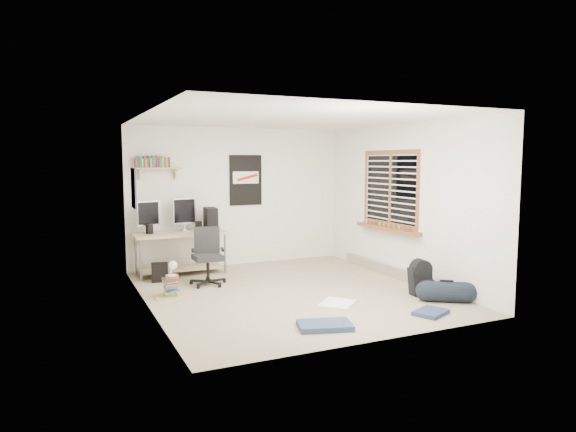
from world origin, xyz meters
name	(u,v)px	position (x,y,z in m)	size (l,w,h in m)	color
floor	(289,292)	(0.00, 0.00, -0.01)	(4.00, 4.50, 0.01)	gray
ceiling	(289,118)	(0.00, 0.00, 2.50)	(4.00, 4.50, 0.01)	white
back_wall	(238,197)	(0.00, 2.25, 1.25)	(4.00, 0.01, 2.50)	silver
left_wall	(146,213)	(-2.00, 0.00, 1.25)	(0.01, 4.50, 2.50)	silver
right_wall	(403,202)	(2.00, 0.00, 1.25)	(0.01, 4.50, 2.50)	silver
desk	(181,253)	(-1.16, 1.85, 0.36)	(1.51, 0.66, 0.69)	#C9A58B
monitor_left	(149,222)	(-1.65, 2.00, 0.90)	(0.38, 0.10, 0.42)	#ACACB1
monitor_right	(185,219)	(-1.05, 2.00, 0.91)	(0.41, 0.10, 0.45)	#9F9FA4
pc_tower	(211,220)	(-0.63, 1.86, 0.90)	(0.19, 0.40, 0.42)	black
keyboard	(173,234)	(-1.30, 1.75, 0.70)	(0.40, 0.14, 0.02)	black
speaker_left	(150,230)	(-1.66, 1.88, 0.78)	(0.09, 0.09, 0.18)	black
speaker_right	(199,227)	(-0.83, 1.93, 0.78)	(0.09, 0.09, 0.18)	black
office_chair	(208,253)	(-0.95, 0.93, 0.49)	(0.58, 0.58, 0.89)	black
wall_shelf	(158,168)	(-1.45, 2.14, 1.78)	(0.80, 0.22, 0.24)	tan
poster_back_wall	(246,180)	(0.15, 2.23, 1.55)	(0.62, 0.03, 0.92)	black
poster_left_wall	(134,188)	(-1.99, 1.20, 1.50)	(0.02, 0.42, 0.60)	navy
window	(389,189)	(1.95, 0.30, 1.45)	(0.10, 1.50, 1.26)	brown
baseboard_heater	(388,270)	(1.96, 0.30, 0.09)	(0.08, 2.50, 0.18)	#B7B2A8
backpack	(420,281)	(1.65, -0.91, 0.20)	(0.30, 0.24, 0.40)	black
duffel_bag	(446,292)	(1.71, -1.37, 0.14)	(0.28, 0.28, 0.55)	black
tshirt	(337,304)	(0.29, -0.91, 0.02)	(0.47, 0.40, 0.04)	white
jeans_a	(325,326)	(-0.31, -1.65, 0.03)	(0.61, 0.39, 0.07)	navy
jeans_b	(431,312)	(1.14, -1.74, 0.03)	(0.42, 0.32, 0.05)	navy
book_stack	(170,286)	(-1.63, 0.48, 0.15)	(0.40, 0.33, 0.27)	olive
desk_lamp	(172,270)	(-1.61, 0.46, 0.38)	(0.13, 0.22, 0.22)	white
subwoofer	(160,272)	(-1.59, 1.48, 0.14)	(0.25, 0.25, 0.28)	black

